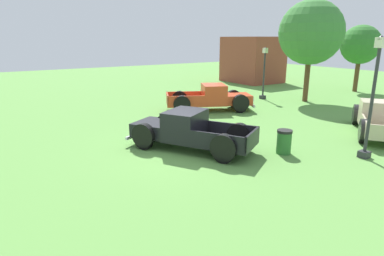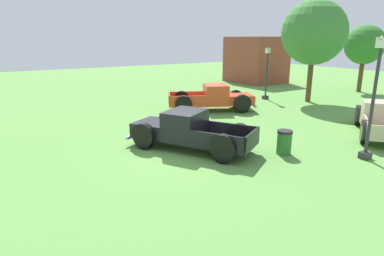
{
  "view_description": "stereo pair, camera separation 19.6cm",
  "coord_description": "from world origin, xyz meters",
  "px_view_note": "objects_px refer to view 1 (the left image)",
  "views": [
    {
      "loc": [
        10.56,
        -6.45,
        4.39
      ],
      "look_at": [
        -0.02,
        0.55,
        0.9
      ],
      "focal_mm": 30.71,
      "sensor_mm": 36.0,
      "label": 1
    },
    {
      "loc": [
        10.67,
        -6.29,
        4.39
      ],
      "look_at": [
        -0.02,
        0.55,
        0.9
      ],
      "focal_mm": 30.71,
      "sensor_mm": 36.0,
      "label": 2
    }
  ],
  "objects_px": {
    "pickup_truck_behind_right": "(379,118)",
    "pickup_truck_behind_left": "(215,98)",
    "lamp_post_near": "(373,96)",
    "pickup_truck_foreground": "(184,130)",
    "oak_tree_east": "(311,33)",
    "lamp_post_far": "(264,72)",
    "oak_tree_west": "(361,45)",
    "trash_can": "(284,142)"
  },
  "relations": [
    {
      "from": "pickup_truck_behind_right",
      "to": "pickup_truck_behind_left",
      "type": "bearing_deg",
      "value": -157.83
    },
    {
      "from": "pickup_truck_foreground",
      "to": "trash_can",
      "type": "relative_size",
      "value": 5.65
    },
    {
      "from": "oak_tree_west",
      "to": "trash_can",
      "type": "bearing_deg",
      "value": -66.87
    },
    {
      "from": "pickup_truck_behind_left",
      "to": "lamp_post_far",
      "type": "bearing_deg",
      "value": 102.92
    },
    {
      "from": "pickup_truck_foreground",
      "to": "pickup_truck_behind_left",
      "type": "relative_size",
      "value": 0.96
    },
    {
      "from": "trash_can",
      "to": "lamp_post_near",
      "type": "bearing_deg",
      "value": 47.46
    },
    {
      "from": "pickup_truck_behind_left",
      "to": "pickup_truck_behind_right",
      "type": "relative_size",
      "value": 1.08
    },
    {
      "from": "lamp_post_near",
      "to": "pickup_truck_behind_left",
      "type": "bearing_deg",
      "value": 177.74
    },
    {
      "from": "pickup_truck_behind_right",
      "to": "lamp_post_near",
      "type": "bearing_deg",
      "value": -68.1
    },
    {
      "from": "lamp_post_far",
      "to": "oak_tree_west",
      "type": "bearing_deg",
      "value": 78.77
    },
    {
      "from": "pickup_truck_foreground",
      "to": "lamp_post_near",
      "type": "distance_m",
      "value": 7.14
    },
    {
      "from": "pickup_truck_behind_right",
      "to": "lamp_post_near",
      "type": "relative_size",
      "value": 1.15
    },
    {
      "from": "lamp_post_far",
      "to": "pickup_truck_foreground",
      "type": "bearing_deg",
      "value": -59.72
    },
    {
      "from": "pickup_truck_behind_right",
      "to": "oak_tree_west",
      "type": "xyz_separation_m",
      "value": [
        -7.8,
        11.13,
        3.1
      ]
    },
    {
      "from": "pickup_truck_foreground",
      "to": "lamp_post_near",
      "type": "height_order",
      "value": "lamp_post_near"
    },
    {
      "from": "pickup_truck_foreground",
      "to": "trash_can",
      "type": "height_order",
      "value": "pickup_truck_foreground"
    },
    {
      "from": "pickup_truck_behind_right",
      "to": "oak_tree_west",
      "type": "distance_m",
      "value": 13.94
    },
    {
      "from": "pickup_truck_behind_left",
      "to": "trash_can",
      "type": "bearing_deg",
      "value": -18.19
    },
    {
      "from": "trash_can",
      "to": "oak_tree_east",
      "type": "bearing_deg",
      "value": 124.31
    },
    {
      "from": "trash_can",
      "to": "oak_tree_west",
      "type": "relative_size",
      "value": 0.17
    },
    {
      "from": "oak_tree_east",
      "to": "pickup_truck_behind_left",
      "type": "bearing_deg",
      "value": -98.69
    },
    {
      "from": "pickup_truck_foreground",
      "to": "pickup_truck_behind_left",
      "type": "xyz_separation_m",
      "value": [
        -5.15,
        5.51,
        0.02
      ]
    },
    {
      "from": "pickup_truck_behind_left",
      "to": "lamp_post_far",
      "type": "relative_size",
      "value": 1.48
    },
    {
      "from": "lamp_post_far",
      "to": "pickup_truck_behind_left",
      "type": "bearing_deg",
      "value": -77.08
    },
    {
      "from": "pickup_truck_behind_right",
      "to": "oak_tree_west",
      "type": "relative_size",
      "value": 0.95
    },
    {
      "from": "pickup_truck_foreground",
      "to": "lamp_post_far",
      "type": "height_order",
      "value": "lamp_post_far"
    },
    {
      "from": "lamp_post_near",
      "to": "oak_tree_east",
      "type": "bearing_deg",
      "value": 138.71
    },
    {
      "from": "pickup_truck_behind_left",
      "to": "lamp_post_near",
      "type": "distance_m",
      "value": 10.01
    },
    {
      "from": "pickup_truck_foreground",
      "to": "lamp_post_far",
      "type": "distance_m",
      "value": 12.76
    },
    {
      "from": "pickup_truck_behind_left",
      "to": "lamp_post_far",
      "type": "xyz_separation_m",
      "value": [
        -1.25,
        5.46,
        1.2
      ]
    },
    {
      "from": "oak_tree_east",
      "to": "oak_tree_west",
      "type": "xyz_separation_m",
      "value": [
        -0.57,
        7.23,
        -0.9
      ]
    },
    {
      "from": "lamp_post_near",
      "to": "lamp_post_far",
      "type": "relative_size",
      "value": 1.19
    },
    {
      "from": "lamp_post_near",
      "to": "lamp_post_far",
      "type": "bearing_deg",
      "value": 152.26
    },
    {
      "from": "trash_can",
      "to": "oak_tree_east",
      "type": "relative_size",
      "value": 0.14
    },
    {
      "from": "pickup_truck_behind_left",
      "to": "lamp_post_near",
      "type": "height_order",
      "value": "lamp_post_near"
    },
    {
      "from": "pickup_truck_foreground",
      "to": "oak_tree_east",
      "type": "height_order",
      "value": "oak_tree_east"
    },
    {
      "from": "lamp_post_far",
      "to": "oak_tree_east",
      "type": "height_order",
      "value": "oak_tree_east"
    },
    {
      "from": "pickup_truck_foreground",
      "to": "lamp_post_near",
      "type": "bearing_deg",
      "value": 47.29
    },
    {
      "from": "pickup_truck_foreground",
      "to": "oak_tree_east",
      "type": "distance_m",
      "value": 14.01
    },
    {
      "from": "pickup_truck_behind_right",
      "to": "oak_tree_west",
      "type": "height_order",
      "value": "oak_tree_west"
    },
    {
      "from": "pickup_truck_foreground",
      "to": "oak_tree_east",
      "type": "relative_size",
      "value": 0.77
    },
    {
      "from": "trash_can",
      "to": "oak_tree_east",
      "type": "distance_m",
      "value": 12.7
    }
  ]
}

